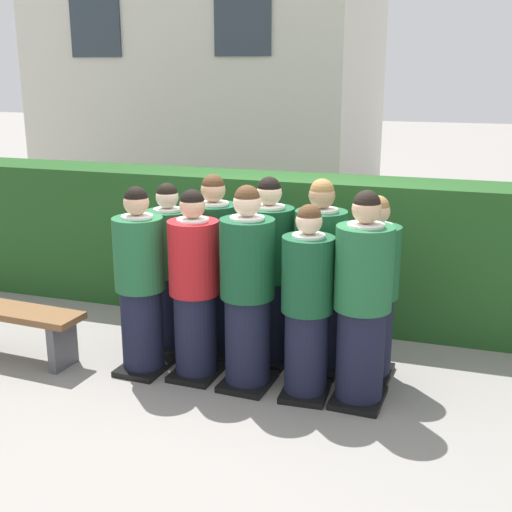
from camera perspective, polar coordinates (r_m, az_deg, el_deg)
The scene contains 14 objects.
ground_plane at distance 5.70m, azimuth -0.80°, elevation -10.88°, with size 60.00×60.00×0.00m, color gray.
student_front_row_0 at distance 5.74m, azimuth -9.83°, elevation -2.54°, with size 0.42×0.49×1.63m.
student_in_red_blazer at distance 5.59m, azimuth -5.26°, elevation -2.92°, with size 0.42×0.48×1.62m.
student_front_row_2 at distance 5.38m, azimuth -0.75°, elevation -3.23°, with size 0.44×0.50×1.68m.
student_front_row_3 at distance 5.25m, azimuth 4.38°, elevation -4.43°, with size 0.41×0.47×1.57m.
student_front_row_4 at distance 5.18m, azimuth 9.05°, elevation -4.14°, with size 0.44×0.50×1.70m.
student_rear_row_0 at distance 6.20m, azimuth -7.35°, elevation -1.32°, with size 0.41×0.51×1.57m.
student_rear_row_1 at distance 6.01m, azimuth -3.55°, elevation -1.28°, with size 0.43×0.53×1.67m.
student_rear_row_2 at distance 5.85m, azimuth 1.09°, elevation -1.71°, with size 0.44×0.49×1.67m.
student_rear_row_3 at distance 5.71m, azimuth 5.44°, elevation -2.19°, with size 0.44×0.49×1.68m.
student_rear_row_4 at distance 5.65m, azimuth 9.98°, elevation -3.15°, with size 0.41×0.46×1.57m.
hedge at distance 6.97m, azimuth 3.80°, elevation 0.67°, with size 8.78×0.70×1.49m.
school_building_main at distance 13.16m, azimuth -3.19°, elevation 20.08°, with size 5.94×4.72×6.97m.
wooden_bench at distance 6.44m, azimuth -20.13°, elevation -5.26°, with size 1.42×0.45×0.48m.
Camera 1 is at (1.68, -4.81, 2.54)m, focal length 46.94 mm.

